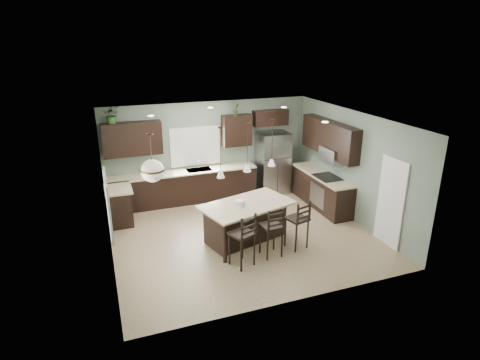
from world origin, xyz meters
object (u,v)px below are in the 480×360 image
object	(u,v)px
serving_dish	(240,203)
bar_stool_right	(297,224)
bar_stool_left	(242,239)
refrigerator	(273,163)
kitchen_island	(247,222)
bar_stool_center	(271,231)
plant_back_left	(112,115)

from	to	relation	value
serving_dish	bar_stool_right	distance (m)	1.35
bar_stool_left	bar_stool_right	world-z (taller)	bar_stool_left
serving_dish	bar_stool_right	size ratio (longest dim) A/B	0.21
refrigerator	serving_dish	bearing A→B (deg)	-127.02
bar_stool_left	bar_stool_right	xyz separation A→B (m)	(1.41, 0.28, -0.02)
bar_stool_left	kitchen_island	bearing A→B (deg)	41.69
bar_stool_left	refrigerator	bearing A→B (deg)	35.43
kitchen_island	bar_stool_left	size ratio (longest dim) A/B	1.71
kitchen_island	refrigerator	bearing A→B (deg)	39.36
refrigerator	bar_stool_right	xyz separation A→B (m)	(-0.93, -3.35, -0.34)
bar_stool_left	bar_stool_center	xyz separation A→B (m)	(0.73, 0.16, -0.02)
plant_back_left	serving_dish	bearing A→B (deg)	-50.41
plant_back_left	bar_stool_right	bearing A→B (deg)	-45.15
kitchen_island	bar_stool_right	bearing A→B (deg)	-52.31
bar_stool_center	plant_back_left	xyz separation A→B (m)	(-2.85, 3.68, 2.05)
kitchen_island	serving_dish	distance (m)	0.57
bar_stool_right	plant_back_left	size ratio (longest dim) A/B	2.52
serving_dish	plant_back_left	size ratio (longest dim) A/B	0.52
refrigerator	serving_dish	size ratio (longest dim) A/B	7.71
kitchen_island	serving_dish	bearing A→B (deg)	180.00
bar_stool_left	bar_stool_center	distance (m)	0.75
refrigerator	serving_dish	distance (m)	3.41
bar_stool_right	plant_back_left	distance (m)	5.41
refrigerator	bar_stool_left	xyz separation A→B (m)	(-2.34, -3.64, -0.32)
refrigerator	bar_stool_left	bearing A→B (deg)	-122.80
bar_stool_center	refrigerator	bearing A→B (deg)	60.35
serving_dish	bar_stool_center	size ratio (longest dim) A/B	0.21
bar_stool_left	bar_stool_right	distance (m)	1.44
refrigerator	bar_stool_center	size ratio (longest dim) A/B	1.59
refrigerator	kitchen_island	distance (m)	3.28
refrigerator	bar_stool_center	bearing A→B (deg)	-114.89
bar_stool_left	plant_back_left	distance (m)	4.83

